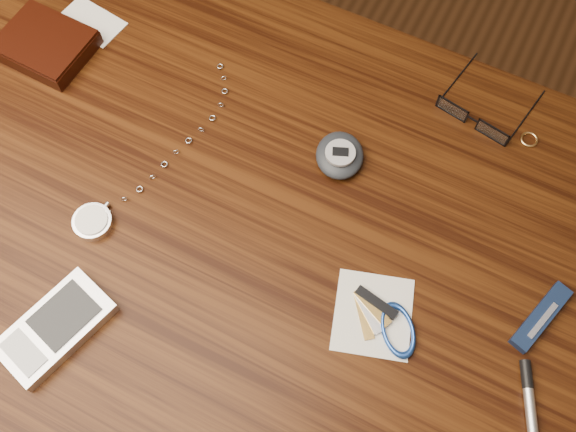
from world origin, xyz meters
name	(u,v)px	position (x,y,z in m)	size (l,w,h in m)	color
ground	(252,347)	(0.00, 0.00, 0.00)	(3.80, 3.80, 0.00)	#472814
desk	(227,238)	(0.00, 0.00, 0.65)	(1.00, 0.70, 0.75)	#331808
wallet_and_card	(47,44)	(-0.33, 0.10, 0.76)	(0.13, 0.15, 0.03)	black
eyeglasses	(474,118)	(0.23, 0.25, 0.76)	(0.12, 0.12, 0.02)	black
gold_ring	(529,139)	(0.31, 0.26, 0.75)	(0.02, 0.02, 0.00)	#EAB96A
pocket_watch	(98,217)	(-0.12, -0.08, 0.76)	(0.08, 0.30, 0.01)	silver
pda_phone	(55,327)	(-0.09, -0.22, 0.76)	(0.10, 0.14, 0.02)	#BDBDC2
pedometer	(340,155)	(0.10, 0.12, 0.76)	(0.08, 0.09, 0.03)	#22262C
notepad_keys	(385,322)	(0.24, -0.04, 0.75)	(0.13, 0.12, 0.01)	silver
pocket_knife	(541,317)	(0.39, 0.04, 0.76)	(0.05, 0.10, 0.01)	#0E1C3C
silver_pen	(531,417)	(0.42, -0.07, 0.76)	(0.07, 0.13, 0.01)	silver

